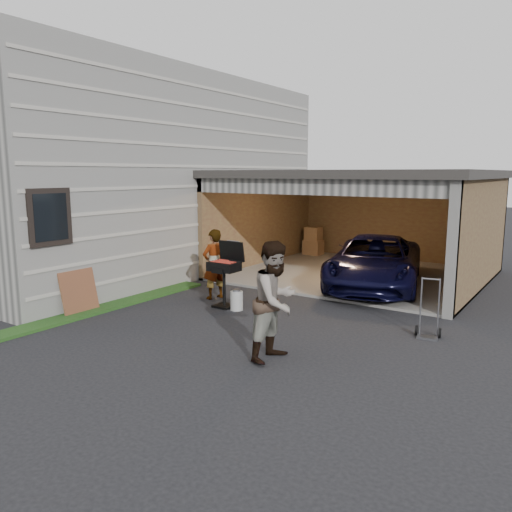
# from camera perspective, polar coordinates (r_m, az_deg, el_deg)

# --- Properties ---
(ground) EXTENTS (80.00, 80.00, 0.00)m
(ground) POSITION_cam_1_polar(r_m,az_deg,el_deg) (9.30, -8.94, -8.36)
(ground) COLOR black
(ground) RESTS_ON ground
(house) EXTENTS (7.00, 11.00, 5.50)m
(house) POSITION_cam_1_polar(r_m,az_deg,el_deg) (15.97, -15.24, 8.85)
(house) COLOR #474744
(house) RESTS_ON ground
(groundcover_strip) EXTENTS (0.50, 8.00, 0.06)m
(groundcover_strip) POSITION_cam_1_polar(r_m,az_deg,el_deg) (10.34, -22.05, -6.95)
(groundcover_strip) COLOR #193814
(groundcover_strip) RESTS_ON ground
(garage) EXTENTS (6.80, 6.30, 2.90)m
(garage) POSITION_cam_1_polar(r_m,az_deg,el_deg) (14.29, 12.23, 5.40)
(garage) COLOR #605E59
(garage) RESTS_ON ground
(minivan) EXTENTS (3.14, 4.84, 1.24)m
(minivan) POSITION_cam_1_polar(r_m,az_deg,el_deg) (12.62, 13.42, -0.89)
(minivan) COLOR black
(minivan) RESTS_ON ground
(woman) EXTENTS (0.53, 0.66, 1.59)m
(woman) POSITION_cam_1_polar(r_m,az_deg,el_deg) (11.30, -4.83, -0.94)
(woman) COLOR #AAB5D6
(woman) RESTS_ON ground
(man) EXTENTS (0.75, 0.93, 1.83)m
(man) POSITION_cam_1_polar(r_m,az_deg,el_deg) (7.58, 2.25, -5.15)
(man) COLOR #50251F
(man) RESTS_ON ground
(bbq_grill) EXTENTS (0.63, 0.55, 1.39)m
(bbq_grill) POSITION_cam_1_polar(r_m,az_deg,el_deg) (10.58, -3.56, -1.44)
(bbq_grill) COLOR black
(bbq_grill) RESTS_ON ground
(propane_tank) EXTENTS (0.29, 0.29, 0.40)m
(propane_tank) POSITION_cam_1_polar(r_m,az_deg,el_deg) (10.45, -2.23, -5.12)
(propane_tank) COLOR #B3B3AF
(propane_tank) RESTS_ON ground
(plywood_panel) EXTENTS (0.23, 0.81, 0.89)m
(plywood_panel) POSITION_cam_1_polar(r_m,az_deg,el_deg) (10.74, -19.57, -3.91)
(plywood_panel) COLOR brown
(plywood_panel) RESTS_ON ground
(hand_truck) EXTENTS (0.46, 0.38, 1.05)m
(hand_truck) POSITION_cam_1_polar(r_m,az_deg,el_deg) (9.25, 19.08, -7.57)
(hand_truck) COLOR slate
(hand_truck) RESTS_ON ground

